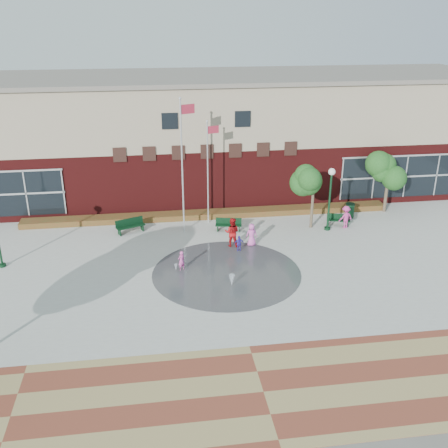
{
  "coord_description": "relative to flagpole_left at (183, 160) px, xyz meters",
  "views": [
    {
      "loc": [
        -3.83,
        -22.99,
        13.95
      ],
      "look_at": [
        0.0,
        4.0,
        2.6
      ],
      "focal_mm": 42.0,
      "sensor_mm": 36.0,
      "label": 1
    }
  ],
  "objects": [
    {
      "name": "water_jet_b",
      "position": [
        -0.92,
        -5.69,
        -4.95
      ],
      "size": [
        0.18,
        0.18,
        0.41
      ],
      "primitive_type": "cone",
      "rotation": [
        3.14,
        0.0,
        0.0
      ],
      "color": "white",
      "rests_on": "ground"
    },
    {
      "name": "child_splash",
      "position": [
        -0.59,
        -5.61,
        -4.35
      ],
      "size": [
        0.52,
        0.48,
        1.19
      ],
      "primitive_type": "imported",
      "rotation": [
        0.0,
        0.0,
        3.73
      ],
      "color": "#DA4CA4",
      "rests_on": "ground"
    },
    {
      "name": "flower_bed",
      "position": [
        1.9,
        2.27,
        -4.95
      ],
      "size": [
        26.0,
        1.2,
        0.4
      ],
      "primitive_type": "cube",
      "color": "maroon",
      "rests_on": "ground"
    },
    {
      "name": "adult_pink",
      "position": [
        3.99,
        -2.88,
        -4.21
      ],
      "size": [
        0.76,
        0.54,
        1.46
      ],
      "primitive_type": "imported",
      "rotation": [
        0.0,
        0.0,
        3.24
      ],
      "color": "#DE59B8",
      "rests_on": "ground"
    },
    {
      "name": "adult_red",
      "position": [
        2.76,
        -2.82,
        -3.99
      ],
      "size": [
        1.1,
        0.96,
        1.91
      ],
      "primitive_type": "imported",
      "rotation": [
        0.0,
        0.0,
        2.84
      ],
      "color": "#A81114",
      "rests_on": "ground"
    },
    {
      "name": "plaza_concrete",
      "position": [
        1.9,
        -5.33,
        -4.94
      ],
      "size": [
        46.0,
        18.0,
        0.01
      ],
      "primitive_type": "cube",
      "color": "#A8A8A0",
      "rests_on": "ground"
    },
    {
      "name": "splash_pad",
      "position": [
        1.9,
        -6.33,
        -4.94
      ],
      "size": [
        8.4,
        8.4,
        0.01
      ],
      "primitive_type": "cylinder",
      "color": "#383A3D",
      "rests_on": "ground"
    },
    {
      "name": "child_blue",
      "position": [
        3.08,
        -3.6,
        -4.43
      ],
      "size": [
        0.61,
        0.27,
        1.03
      ],
      "primitive_type": "imported",
      "rotation": [
        0.0,
        0.0,
        3.17
      ],
      "color": "#3F32B5",
      "rests_on": "ground"
    },
    {
      "name": "tree_mid",
      "position": [
        8.56,
        -0.59,
        -1.6
      ],
      "size": [
        2.73,
        2.73,
        4.6
      ],
      "color": "#493B2C",
      "rests_on": "ground"
    },
    {
      "name": "library_building",
      "position": [
        1.9,
        8.15,
        -0.3
      ],
      "size": [
        44.4,
        10.4,
        9.2
      ],
      "color": "#4B0F10",
      "rests_on": "ground"
    },
    {
      "name": "bench_left",
      "position": [
        -3.59,
        0.22,
        -4.64
      ],
      "size": [
        1.97,
        1.22,
        0.96
      ],
      "rotation": [
        0.0,
        0.0,
        0.39
      ],
      "color": "black",
      "rests_on": "ground"
    },
    {
      "name": "tree_small_right",
      "position": [
        14.76,
        1.56,
        -1.88
      ],
      "size": [
        2.46,
        2.46,
        4.2
      ],
      "color": "#493B2C",
      "rests_on": "ground"
    },
    {
      "name": "ground",
      "position": [
        1.9,
        -9.33,
        -4.95
      ],
      "size": [
        120.0,
        120.0,
        0.0
      ],
      "primitive_type": "plane",
      "color": "#666056",
      "rests_on": "ground"
    },
    {
      "name": "bench_right",
      "position": [
        10.52,
        -0.49,
        -4.69
      ],
      "size": [
        1.63,
        0.93,
        0.79
      ],
      "rotation": [
        0.0,
        0.0,
        -0.33
      ],
      "color": "black",
      "rests_on": "ground"
    },
    {
      "name": "bench_mid",
      "position": [
        2.9,
        -0.4,
        -4.66
      ],
      "size": [
        1.8,
        0.82,
        0.87
      ],
      "rotation": [
        0.0,
        0.0,
        -0.2
      ],
      "color": "black",
      "rests_on": "ground"
    },
    {
      "name": "water_jet_a",
      "position": [
        1.96,
        -7.86,
        -4.95
      ],
      "size": [
        0.33,
        0.33,
        0.65
      ],
      "primitive_type": "cone",
      "rotation": [
        3.14,
        0.0,
        0.0
      ],
      "color": "white",
      "rests_on": "ground"
    },
    {
      "name": "paver_band",
      "position": [
        1.9,
        -16.33,
        -4.94
      ],
      "size": [
        46.0,
        6.0,
        0.01
      ],
      "primitive_type": "cube",
      "color": "brown",
      "rests_on": "ground"
    },
    {
      "name": "flagpole_left",
      "position": [
        0.0,
        0.0,
        0.0
      ],
      "size": [
        0.99,
        0.43,
        8.88
      ],
      "rotation": [
        0.0,
        0.0,
        0.36
      ],
      "color": "silver",
      "rests_on": "ground"
    },
    {
      "name": "flagpole_right",
      "position": [
        1.77,
        1.26,
        -0.94
      ],
      "size": [
        0.86,
        0.29,
        7.17
      ],
      "rotation": [
        0.0,
        0.0,
        0.26
      ],
      "color": "silver",
      "rests_on": "ground"
    },
    {
      "name": "lamp_right",
      "position": [
        9.53,
        -1.13,
        -2.27
      ],
      "size": [
        0.46,
        0.46,
        4.31
      ],
      "color": "black",
      "rests_on": "ground"
    },
    {
      "name": "person_bench",
      "position": [
        10.82,
        -0.97,
        -4.16
      ],
      "size": [
        1.14,
        0.85,
        1.58
      ],
      "primitive_type": "imported",
      "rotation": [
        0.0,
        0.0,
        3.42
      ],
      "color": "#BF3584",
      "rests_on": "ground"
    },
    {
      "name": "trash_can",
      "position": [
        11.8,
        0.76,
        -4.4
      ],
      "size": [
        0.65,
        0.65,
        1.07
      ],
      "color": "black",
      "rests_on": "ground"
    }
  ]
}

